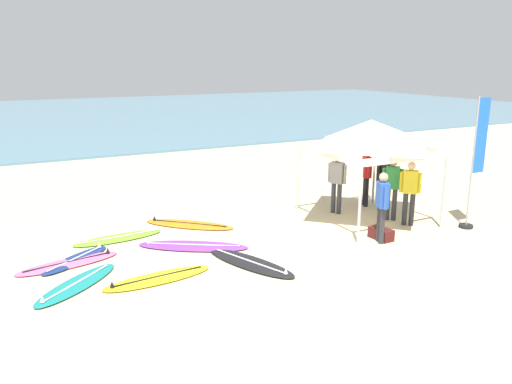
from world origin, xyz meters
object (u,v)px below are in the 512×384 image
object	(u,v)px
canopy_tent	(371,134)
banner_flag	(475,168)
surfboard_navy	(76,260)
person_black	(384,177)
surfboard_pink	(68,263)
gear_bag_near_tent	(381,234)
surfboard_lime	(118,238)
person_yellow	(410,189)
person_red	(367,173)
person_grey	(337,179)
surfboard_teal	(77,284)
person_green	(392,185)
surfboard_orange	(189,224)
surfboard_yellow	(157,278)
person_blue	(382,203)
surfboard_purple	(193,246)
surfboard_black	(250,263)

from	to	relation	value
canopy_tent	banner_flag	xyz separation A→B (m)	(2.05, -1.66, -0.81)
surfboard_navy	person_black	distance (m)	8.57
canopy_tent	banner_flag	distance (m)	2.76
surfboard_pink	gear_bag_near_tent	xyz separation A→B (m)	(7.02, -1.83, 0.10)
surfboard_lime	gear_bag_near_tent	bearing A→B (deg)	-27.55
person_yellow	gear_bag_near_tent	world-z (taller)	person_yellow
person_red	person_grey	xyz separation A→B (m)	(-1.24, -0.22, 0.00)
surfboard_teal	person_green	size ratio (longest dim) A/B	1.20
surfboard_orange	person_green	xyz separation A→B (m)	(5.07, -2.07, 0.95)
surfboard_yellow	surfboard_pink	distance (m)	2.19
surfboard_teal	banner_flag	world-z (taller)	banner_flag
canopy_tent	surfboard_pink	xyz separation A→B (m)	(-7.65, 0.50, -2.35)
surfboard_yellow	surfboard_lime	xyz separation A→B (m)	(-0.12, 2.77, 0.00)
surfboard_teal	surfboard_navy	world-z (taller)	same
surfboard_lime	person_blue	bearing A→B (deg)	-29.52
person_black	surfboard_purple	bearing A→B (deg)	-177.03
canopy_tent	gear_bag_near_tent	distance (m)	2.69
surfboard_teal	person_red	distance (m)	8.89
surfboard_pink	surfboard_orange	bearing A→B (deg)	22.61
canopy_tent	surfboard_teal	size ratio (longest dim) A/B	1.39
gear_bag_near_tent	surfboard_lime	bearing A→B (deg)	152.45
person_grey	banner_flag	xyz separation A→B (m)	(2.34, -2.66, 0.59)
person_black	person_yellow	bearing A→B (deg)	-102.66
canopy_tent	surfboard_navy	size ratio (longest dim) A/B	1.58
surfboard_orange	surfboard_pink	size ratio (longest dim) A/B	1.00
surfboard_purple	surfboard_teal	size ratio (longest dim) A/B	1.25
person_red	banner_flag	bearing A→B (deg)	-69.03
person_green	person_black	world-z (taller)	same
surfboard_black	banner_flag	distance (m)	6.44
surfboard_pink	person_red	world-z (taller)	person_red
surfboard_navy	person_red	size ratio (longest dim) A/B	1.05
surfboard_lime	banner_flag	size ratio (longest dim) A/B	0.65
surfboard_black	surfboard_orange	bearing A→B (deg)	94.30
surfboard_orange	gear_bag_near_tent	size ratio (longest dim) A/B	3.72
surfboard_orange	person_black	size ratio (longest dim) A/B	1.31
surfboard_orange	surfboard_lime	distance (m)	1.91
surfboard_teal	surfboard_orange	xyz separation A→B (m)	(3.26, 2.54, -0.00)
surfboard_yellow	canopy_tent	bearing A→B (deg)	10.43
person_black	banner_flag	world-z (taller)	banner_flag
person_red	surfboard_black	bearing A→B (deg)	-154.08
person_red	person_grey	size ratio (longest dim) A/B	1.00
surfboard_teal	surfboard_orange	world-z (taller)	same
surfboard_pink	person_red	distance (m)	8.68
surfboard_yellow	surfboard_purple	xyz separation A→B (m)	(1.29, 1.41, -0.00)
surfboard_purple	person_blue	xyz separation A→B (m)	(4.11, -1.76, 0.95)
surfboard_yellow	person_grey	world-z (taller)	person_grey
surfboard_purple	banner_flag	bearing A→B (deg)	-15.48
surfboard_black	surfboard_purple	bearing A→B (deg)	115.22
surfboard_teal	surfboard_navy	xyz separation A→B (m)	(0.20, 1.34, 0.00)
surfboard_purple	surfboard_lime	size ratio (longest dim) A/B	1.15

